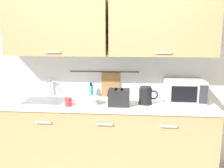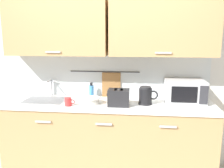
{
  "view_description": "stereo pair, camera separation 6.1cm",
  "coord_description": "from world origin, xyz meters",
  "px_view_note": "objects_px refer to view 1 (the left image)",
  "views": [
    {
      "loc": [
        0.3,
        -2.46,
        1.68
      ],
      "look_at": [
        0.05,
        0.33,
        1.12
      ],
      "focal_mm": 38.42,
      "sensor_mm": 36.0,
      "label": 1
    },
    {
      "loc": [
        0.36,
        -2.46,
        1.68
      ],
      "look_at": [
        0.05,
        0.33,
        1.12
      ],
      "focal_mm": 38.42,
      "sensor_mm": 36.0,
      "label": 2
    }
  ],
  "objects_px": {
    "dish_soap_bottle": "(91,91)",
    "toaster": "(119,97)",
    "electric_kettle": "(146,96)",
    "microwave": "(184,91)",
    "mixing_bowl": "(92,100)",
    "mug_near_sink": "(68,102)"
  },
  "relations": [
    {
      "from": "electric_kettle",
      "to": "mug_near_sink",
      "type": "bearing_deg",
      "value": -169.39
    },
    {
      "from": "mug_near_sink",
      "to": "toaster",
      "type": "xyz_separation_m",
      "value": [
        0.57,
        0.07,
        0.05
      ]
    },
    {
      "from": "microwave",
      "to": "electric_kettle",
      "type": "height_order",
      "value": "microwave"
    },
    {
      "from": "dish_soap_bottle",
      "to": "toaster",
      "type": "xyz_separation_m",
      "value": [
        0.38,
        -0.32,
        0.01
      ]
    },
    {
      "from": "microwave",
      "to": "mixing_bowl",
      "type": "height_order",
      "value": "microwave"
    },
    {
      "from": "electric_kettle",
      "to": "dish_soap_bottle",
      "type": "xyz_separation_m",
      "value": [
        -0.69,
        0.23,
        -0.01
      ]
    },
    {
      "from": "electric_kettle",
      "to": "toaster",
      "type": "relative_size",
      "value": 0.89
    },
    {
      "from": "dish_soap_bottle",
      "to": "mixing_bowl",
      "type": "relative_size",
      "value": 0.92
    },
    {
      "from": "toaster",
      "to": "mixing_bowl",
      "type": "bearing_deg",
      "value": 171.58
    },
    {
      "from": "dish_soap_bottle",
      "to": "mixing_bowl",
      "type": "bearing_deg",
      "value": -78.25
    },
    {
      "from": "mug_near_sink",
      "to": "dish_soap_bottle",
      "type": "bearing_deg",
      "value": 63.91
    },
    {
      "from": "dish_soap_bottle",
      "to": "microwave",
      "type": "bearing_deg",
      "value": -4.45
    },
    {
      "from": "mixing_bowl",
      "to": "toaster",
      "type": "height_order",
      "value": "toaster"
    },
    {
      "from": "mixing_bowl",
      "to": "toaster",
      "type": "relative_size",
      "value": 0.84
    },
    {
      "from": "mug_near_sink",
      "to": "microwave",
      "type": "bearing_deg",
      "value": 12.68
    },
    {
      "from": "electric_kettle",
      "to": "dish_soap_bottle",
      "type": "distance_m",
      "value": 0.72
    },
    {
      "from": "dish_soap_bottle",
      "to": "mug_near_sink",
      "type": "relative_size",
      "value": 1.63
    },
    {
      "from": "electric_kettle",
      "to": "toaster",
      "type": "distance_m",
      "value": 0.32
    },
    {
      "from": "electric_kettle",
      "to": "microwave",
      "type": "bearing_deg",
      "value": 16.5
    },
    {
      "from": "dish_soap_bottle",
      "to": "toaster",
      "type": "relative_size",
      "value": 0.77
    },
    {
      "from": "toaster",
      "to": "microwave",
      "type": "bearing_deg",
      "value": 16.76
    },
    {
      "from": "electric_kettle",
      "to": "mixing_bowl",
      "type": "height_order",
      "value": "electric_kettle"
    }
  ]
}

